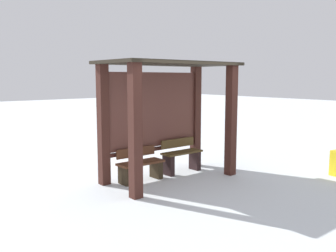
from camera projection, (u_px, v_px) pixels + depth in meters
name	position (u px, v px, depth m)	size (l,w,h in m)	color
ground_plane	(170.00, 179.00, 8.00)	(60.00, 60.00, 0.00)	silver
bus_shelter	(165.00, 102.00, 7.93)	(2.95, 1.51, 2.51)	#3F201A
bench_left_inside	(140.00, 166.00, 7.82)	(1.02, 0.40, 0.70)	#56311E
bench_center_inside	(181.00, 157.00, 8.55)	(1.02, 0.35, 0.77)	brown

